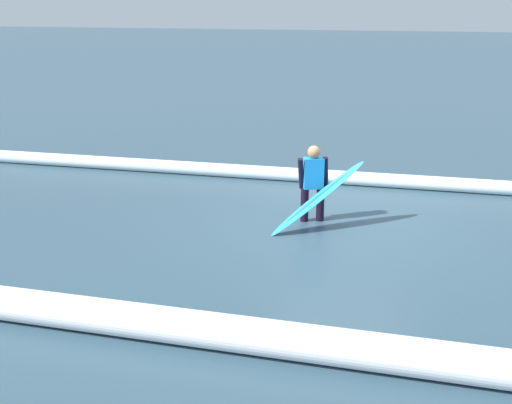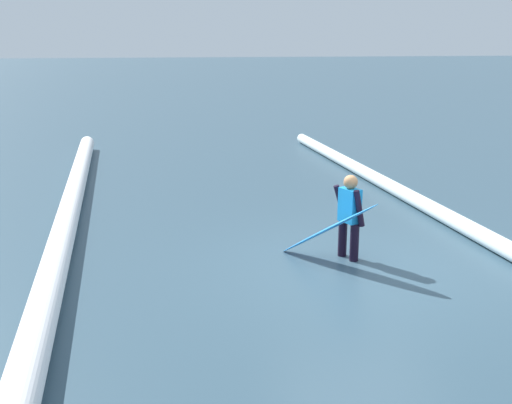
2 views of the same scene
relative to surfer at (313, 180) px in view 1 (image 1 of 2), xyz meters
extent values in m
plane|color=#314A5A|center=(-0.54, -0.10, -0.75)|extent=(181.12, 181.12, 0.00)
cylinder|color=black|center=(-0.13, -0.06, -0.45)|extent=(0.14, 0.14, 0.60)
cylinder|color=black|center=(0.13, 0.06, -0.45)|extent=(0.14, 0.14, 0.60)
cube|color=#198CD8|center=(0.00, 0.00, 0.12)|extent=(0.39, 0.32, 0.53)
sphere|color=#AD7B51|center=(0.00, 0.00, 0.49)|extent=(0.22, 0.22, 0.22)
cylinder|color=black|center=(-0.20, -0.09, 0.12)|extent=(0.09, 0.20, 0.58)
cylinder|color=black|center=(0.20, 0.09, 0.12)|extent=(0.09, 0.25, 0.57)
ellipsoid|color=#268CE5|center=(-0.18, 0.39, -0.20)|extent=(1.49, 1.34, 1.14)
ellipsoid|color=blue|center=(-0.18, 0.39, -0.19)|extent=(1.12, 0.98, 0.92)
cylinder|color=white|center=(2.17, -2.31, -0.60)|extent=(17.48, 1.58, 0.29)
cylinder|color=white|center=(0.09, 4.46, -0.55)|extent=(21.14, 1.69, 0.41)
camera|label=1|loc=(-2.21, 10.03, 2.85)|focal=43.16mm
camera|label=2|loc=(-9.15, 2.84, 2.68)|focal=44.49mm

